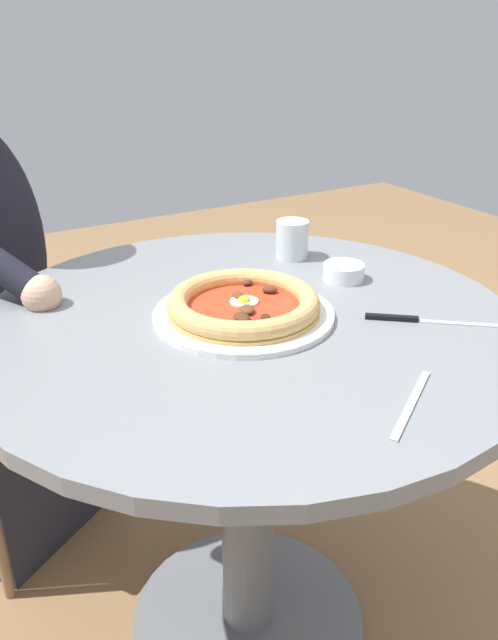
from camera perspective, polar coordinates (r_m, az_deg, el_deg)
name	(u,v)px	position (r m, az deg, el deg)	size (l,w,h in m)	color
ground_plane	(248,623)	(1.53, -0.10, -25.63)	(6.00, 6.00, 0.02)	olive
dining_table	(248,410)	(1.15, -0.12, -8.12)	(0.92, 0.92, 0.73)	gray
pizza_on_plate	(242,305)	(1.05, -0.60, 1.33)	(0.30, 0.30, 0.04)	white
water_glass	(292,242)	(1.32, 3.89, 7.03)	(0.07, 0.07, 0.08)	silver
steak_knife	(411,319)	(1.08, 14.40, 0.05)	(0.14, 0.17, 0.01)	silver
ramekin_capers	(344,271)	(1.22, 8.53, 4.36)	(0.08, 0.08, 0.03)	white
fork_utensil	(411,404)	(0.85, 14.42, -7.31)	(0.11, 0.15, 0.00)	#BCBCC1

